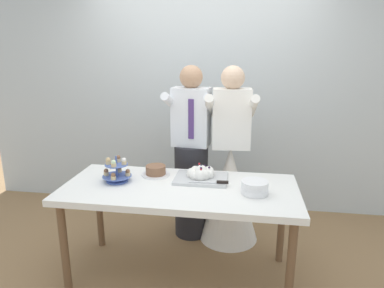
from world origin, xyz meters
TOP-DOWN VIEW (x-y plane):
  - ground_plane at (0.00, 0.00)m, footprint 8.00×8.00m
  - rear_wall at (0.00, 1.42)m, footprint 5.20×0.10m
  - dessert_table at (0.00, 0.00)m, footprint 1.80×0.80m
  - cupcake_stand at (-0.51, 0.03)m, footprint 0.23×0.23m
  - main_cake_tray at (0.15, 0.16)m, footprint 0.44×0.31m
  - plate_stack at (0.56, -0.06)m, footprint 0.20×0.20m
  - round_cake at (-0.24, 0.21)m, footprint 0.24×0.24m
  - person_groom at (-0.01, 0.67)m, footprint 0.51×0.54m
  - person_bride at (0.36, 0.64)m, footprint 0.56×0.56m

SIDE VIEW (x-z plane):
  - ground_plane at x=0.00m, z-range 0.00..0.00m
  - person_bride at x=0.36m, z-range -0.25..1.41m
  - dessert_table at x=0.00m, z-range 0.31..1.09m
  - person_groom at x=-0.01m, z-range -0.08..1.58m
  - round_cake at x=-0.24m, z-range 0.77..0.85m
  - main_cake_tray at x=0.15m, z-range 0.75..0.88m
  - plate_stack at x=0.56m, z-range 0.78..0.87m
  - cupcake_stand at x=-0.51m, z-range 0.75..0.96m
  - rear_wall at x=0.00m, z-range 0.00..2.90m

